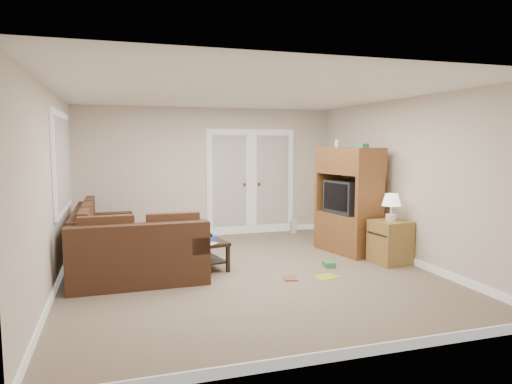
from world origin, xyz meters
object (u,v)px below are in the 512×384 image
object	(u,v)px
sectional_sofa	(118,248)
tv_armoire	(349,200)
side_cabinet	(390,238)
coffee_table	(200,251)

from	to	relation	value
sectional_sofa	tv_armoire	bearing A→B (deg)	0.81
sectional_sofa	side_cabinet	xyz separation A→B (m)	(3.94, -0.80, 0.06)
side_cabinet	tv_armoire	bearing A→B (deg)	99.51
sectional_sofa	coffee_table	size ratio (longest dim) A/B	2.40
sectional_sofa	coffee_table	distance (m)	1.17
sectional_sofa	side_cabinet	distance (m)	4.02
tv_armoire	side_cabinet	size ratio (longest dim) A/B	1.76
sectional_sofa	coffee_table	bearing A→B (deg)	-5.04
sectional_sofa	tv_armoire	xyz separation A→B (m)	(3.69, 0.06, 0.56)
sectional_sofa	tv_armoire	world-z (taller)	tv_armoire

